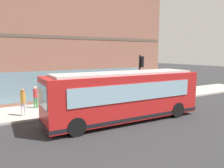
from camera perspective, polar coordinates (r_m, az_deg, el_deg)
ground at (r=14.04m, az=1.86°, el=-9.45°), size 120.00×120.00×0.00m
sidewalk_curb at (r=17.97m, az=-6.02°, el=-5.35°), size 4.06×40.00×0.15m
building_corner at (r=23.91m, az=-13.02°, el=9.77°), size 9.66×18.24×10.08m
city_bus_nearside at (r=13.74m, az=3.23°, el=-3.16°), size 2.79×10.10×3.07m
traffic_light_near_corner at (r=18.18m, az=7.52°, el=3.74°), size 0.32×0.49×3.92m
fire_hydrant at (r=18.79m, az=-6.54°, el=-3.40°), size 0.35×0.35×0.74m
pedestrian_by_light_pole at (r=21.10m, az=5.07°, el=-0.63°), size 0.32×0.32×1.59m
pedestrian_near_hydrant at (r=15.36m, az=-22.21°, el=-3.89°), size 0.32×0.32×1.81m
pedestrian_near_building_entrance at (r=17.28m, az=-19.36°, el=-2.87°), size 0.32×0.32×1.64m
pedestrian_walking_along_curb at (r=20.06m, az=11.88°, el=-0.80°), size 0.32×0.32×1.81m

